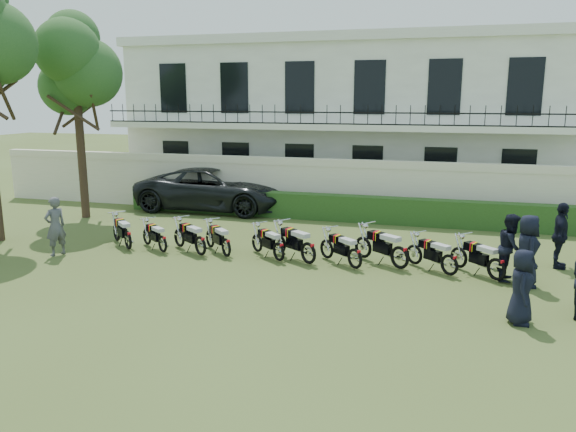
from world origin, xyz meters
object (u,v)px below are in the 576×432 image
object	(u,v)px
motorcycle_1	(162,240)
motorcycle_4	(279,247)
officer_0	(521,287)
motorcycle_6	(355,254)
motorcycle_5	(308,248)
motorcycle_8	(450,260)
inspector	(55,226)
tree_west_near	(75,65)
motorcycle_0	(128,236)
motorcycle_7	(400,252)
officer_4	(511,247)
motorcycle_2	(200,241)
suv	(214,189)
motorcycle_9	(497,264)
officer_5	(560,236)
officer_3	(527,251)
motorcycle_3	(226,243)

from	to	relation	value
motorcycle_1	motorcycle_4	xyz separation A→B (m)	(3.70, 0.09, 0.02)
motorcycle_4	officer_0	world-z (taller)	officer_0
motorcycle_1	officer_0	distance (m)	10.33
motorcycle_6	motorcycle_5	bearing A→B (deg)	125.41
motorcycle_1	motorcycle_8	xyz separation A→B (m)	(8.49, 0.08, 0.03)
inspector	tree_west_near	bearing A→B (deg)	-130.70
motorcycle_0	motorcycle_7	world-z (taller)	motorcycle_7
motorcycle_1	officer_4	size ratio (longest dim) A/B	0.80
motorcycle_2	suv	world-z (taller)	suv
tree_west_near	motorcycle_7	xyz separation A→B (m)	(12.65, -3.60, -5.38)
motorcycle_4	motorcycle_9	bearing A→B (deg)	-51.45
motorcycle_6	officer_5	size ratio (longest dim) A/B	0.79
motorcycle_5	motorcycle_9	world-z (taller)	motorcycle_5
tree_west_near	motorcycle_4	bearing A→B (deg)	-22.49
motorcycle_4	officer_5	xyz separation A→B (m)	(7.71, 1.62, 0.49)
officer_0	officer_3	xyz separation A→B (m)	(0.40, 2.61, 0.11)
officer_4	officer_5	distance (m)	2.08
officer_5	suv	bearing A→B (deg)	78.55
motorcycle_0	motorcycle_8	distance (m)	9.69
motorcycle_0	motorcycle_2	distance (m)	2.47
tree_west_near	motorcycle_7	world-z (taller)	tree_west_near
motorcycle_3	motorcycle_6	size ratio (longest dim) A/B	0.92
tree_west_near	motorcycle_5	world-z (taller)	tree_west_near
motorcycle_8	officer_3	size ratio (longest dim) A/B	0.80
motorcycle_4	officer_4	distance (m)	6.31
officer_5	inspector	bearing A→B (deg)	111.17
motorcycle_1	suv	bearing A→B (deg)	46.28
motorcycle_2	inspector	world-z (taller)	inspector
motorcycle_6	officer_3	size ratio (longest dim) A/B	0.80
officer_3	motorcycle_4	bearing A→B (deg)	78.32
motorcycle_8	suv	size ratio (longest dim) A/B	0.23
motorcycle_4	motorcycle_1	bearing A→B (deg)	131.15
tree_west_near	motorcycle_6	xyz separation A→B (m)	(11.45, -3.94, -5.43)
tree_west_near	motorcycle_2	distance (m)	9.50
motorcycle_8	officer_4	world-z (taller)	officer_4
motorcycle_0	officer_4	xyz separation A→B (m)	(11.20, 0.18, 0.42)
suv	officer_0	size ratio (longest dim) A/B	3.99
motorcycle_4	officer_5	distance (m)	7.89
motorcycle_1	motorcycle_8	size ratio (longest dim) A/B	0.95
motorcycle_5	motorcycle_1	bearing A→B (deg)	125.74
motorcycle_2	motorcycle_9	size ratio (longest dim) A/B	1.13
motorcycle_8	officer_3	world-z (taller)	officer_3
motorcycle_3	motorcycle_6	distance (m)	3.89
motorcycle_7	motorcycle_8	bearing A→B (deg)	-64.14
officer_5	motorcycle_8	bearing A→B (deg)	129.27
motorcycle_7	officer_3	distance (m)	3.25
motorcycle_2	motorcycle_6	distance (m)	4.69
motorcycle_0	motorcycle_3	world-z (taller)	motorcycle_0
officer_5	tree_west_near	bearing A→B (deg)	92.80
motorcycle_7	officer_4	distance (m)	2.87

